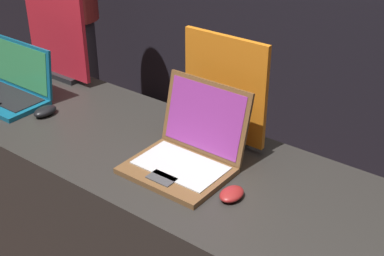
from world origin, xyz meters
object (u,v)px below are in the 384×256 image
object	(u,v)px
laptop_front	(11,86)
mouse_middle	(232,194)
promo_stand_middle	(225,93)
laptop_middle	(188,149)
promo_stand_front	(57,39)
mouse_front	(45,111)
person_bystander	(73,8)

from	to	relation	value
laptop_front	mouse_middle	world-z (taller)	laptop_front
mouse_middle	promo_stand_middle	xyz separation A→B (m)	(-0.23, 0.29, 0.18)
mouse_middle	promo_stand_middle	size ratio (longest dim) A/B	0.23
laptop_front	mouse_middle	distance (m)	1.19
laptop_middle	laptop_front	bearing A→B (deg)	-177.83
promo_stand_front	mouse_front	bearing A→B (deg)	-50.84
laptop_front	mouse_front	bearing A→B (deg)	-4.53
laptop_front	person_bystander	size ratio (longest dim) A/B	0.22
laptop_front	promo_stand_front	world-z (taller)	promo_stand_front
laptop_front	mouse_front	xyz separation A→B (m)	(0.25, -0.02, -0.04)
person_bystander	promo_stand_front	bearing A→B (deg)	-44.51
laptop_front	mouse_middle	xyz separation A→B (m)	(1.19, -0.03, -0.04)
laptop_front	person_bystander	world-z (taller)	person_bystander
promo_stand_front	mouse_middle	xyz separation A→B (m)	(1.19, -0.32, -0.18)
promo_stand_front	laptop_middle	xyz separation A→B (m)	(0.96, -0.25, -0.13)
laptop_middle	mouse_middle	bearing A→B (deg)	-17.03
mouse_middle	person_bystander	size ratio (longest dim) A/B	0.06
laptop_middle	person_bystander	bearing A→B (deg)	149.94
mouse_front	laptop_middle	bearing A→B (deg)	4.48
promo_stand_front	promo_stand_middle	xyz separation A→B (m)	(0.96, -0.03, 0.00)
laptop_front	laptop_middle	world-z (taller)	laptop_middle
mouse_front	promo_stand_middle	distance (m)	0.78
mouse_front	promo_stand_front	bearing A→B (deg)	129.16
promo_stand_front	person_bystander	xyz separation A→B (m)	(-0.76, 0.75, -0.16)
person_bystander	mouse_front	bearing A→B (deg)	-46.20
mouse_front	promo_stand_middle	world-z (taller)	promo_stand_middle
promo_stand_middle	mouse_middle	bearing A→B (deg)	-51.53
mouse_front	laptop_middle	distance (m)	0.71
laptop_middle	promo_stand_front	bearing A→B (deg)	165.56
promo_stand_front	mouse_middle	distance (m)	1.24
mouse_middle	person_bystander	bearing A→B (deg)	151.34
laptop_front	laptop_middle	size ratio (longest dim) A/B	1.09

